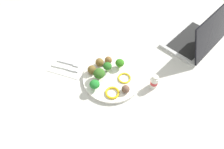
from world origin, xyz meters
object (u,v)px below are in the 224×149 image
broccoli_floret_back_right (107,66)px  pepper_ring_mid_right (112,93)px  broccoli_floret_back_left (99,73)px  knife (66,68)px  broccoli_floret_far_rim (95,84)px  laptop (197,39)px  meatball_mid_right (100,62)px  napkin (67,66)px  yogurt_bottle (154,82)px  pepper_ring_back_right (124,78)px  meatball_front_right (92,70)px  meatball_center (126,89)px  meatball_near_rim (108,60)px  fork (70,63)px  broccoli_floret_front_left (120,63)px  plate (112,78)px

broccoli_floret_back_right → pepper_ring_mid_right: 0.14m
broccoli_floret_back_left → knife: 0.19m
broccoli_floret_far_rim → laptop: 0.62m
meatball_mid_right → napkin: bearing=-160.5°
yogurt_bottle → pepper_ring_back_right: bearing=-172.2°
meatball_front_right → yogurt_bottle: bearing=7.6°
meatball_front_right → meatball_center: meatball_front_right is taller
meatball_mid_right → pepper_ring_back_right: size_ratio=0.65×
meatball_near_rim → napkin: 0.22m
meatball_near_rim → fork: bearing=-159.8°
broccoli_floret_back_left → pepper_ring_mid_right: broccoli_floret_back_left is taller
laptop → knife: bearing=-144.3°
meatball_front_right → meatball_center: 0.19m
pepper_ring_back_right → napkin: bearing=-176.2°
broccoli_floret_back_right → broccoli_floret_front_left: size_ratio=1.07×
plate → meatball_near_rim: size_ratio=7.68×
broccoli_floret_back_right → fork: bearing=-175.3°
broccoli_floret_front_left → napkin: size_ratio=0.29×
meatball_front_right → napkin: 0.15m
broccoli_floret_front_left → meatball_mid_right: size_ratio=1.20×
napkin → fork: fork is taller
broccoli_floret_back_right → knife: broccoli_floret_back_right is taller
pepper_ring_back_right → meatball_mid_right: bearing=165.7°
meatball_mid_right → pepper_ring_mid_right: (0.12, -0.13, -0.02)m
plate → pepper_ring_mid_right: (0.03, -0.09, 0.01)m
meatball_mid_right → meatball_near_rim: meatball_mid_right is taller
meatball_near_rim → pepper_ring_back_right: 0.13m
fork → laptop: laptop is taller
broccoli_floret_front_left → pepper_ring_back_right: bearing=-52.6°
plate → meatball_front_right: 0.11m
broccoli_floret_front_left → pepper_ring_back_right: (0.05, -0.06, -0.03)m
broccoli_floret_back_left → broccoli_floret_far_rim: broccoli_floret_back_left is taller
meatball_mid_right → broccoli_floret_front_left: bearing=13.0°
broccoli_floret_back_left → knife: size_ratio=0.42×
broccoli_floret_far_rim → meatball_near_rim: 0.17m
broccoli_floret_back_right → meatball_front_right: bearing=-151.4°
broccoli_floret_back_right → broccoli_floret_back_left: broccoli_floret_back_left is taller
broccoli_floret_front_left → meatball_mid_right: 0.10m
napkin → broccoli_floret_back_left: bearing=-6.4°
meatball_front_right → yogurt_bottle: 0.30m
fork → knife: size_ratio=0.83×
meatball_near_rim → laptop: size_ratio=0.10×
meatball_center → yogurt_bottle: size_ratio=0.50×
meatball_mid_right → fork: size_ratio=0.34×
meatball_near_rim → yogurt_bottle: bearing=-11.0°
pepper_ring_back_right → pepper_ring_mid_right: bearing=-103.8°
broccoli_floret_far_rim → fork: 0.22m
yogurt_bottle → broccoli_floret_front_left: bearing=167.7°
broccoli_floret_front_left → knife: (-0.25, -0.10, -0.04)m
meatball_near_rim → yogurt_bottle: (0.25, -0.05, -0.00)m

